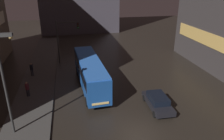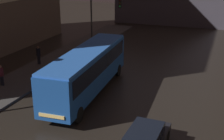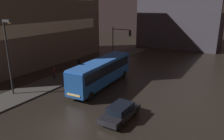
{
  "view_description": "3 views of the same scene",
  "coord_description": "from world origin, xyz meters",
  "px_view_note": "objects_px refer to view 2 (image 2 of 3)",
  "views": [
    {
      "loc": [
        -4.95,
        -13.86,
        11.56
      ],
      "look_at": [
        -0.27,
        9.26,
        1.92
      ],
      "focal_mm": 35.0,
      "sensor_mm": 36.0,
      "label": 1
    },
    {
      "loc": [
        6.4,
        -10.03,
        9.35
      ],
      "look_at": [
        -1.51,
        10.82,
        1.53
      ],
      "focal_mm": 50.0,
      "sensor_mm": 36.0,
      "label": 2
    },
    {
      "loc": [
        11.3,
        -11.84,
        9.66
      ],
      "look_at": [
        -1.64,
        9.82,
        2.16
      ],
      "focal_mm": 35.0,
      "sensor_mm": 36.0,
      "label": 3
    }
  ],
  "objects_px": {
    "bus_near": "(88,67)",
    "traffic_light_main": "(102,15)",
    "pedestrian_near": "(38,53)",
    "pedestrian_mid": "(1,73)"
  },
  "relations": [
    {
      "from": "pedestrian_mid",
      "to": "pedestrian_near",
      "type": "bearing_deg",
      "value": -64.36
    },
    {
      "from": "pedestrian_mid",
      "to": "bus_near",
      "type": "bearing_deg",
      "value": -146.63
    },
    {
      "from": "pedestrian_near",
      "to": "pedestrian_mid",
      "type": "height_order",
      "value": "pedestrian_near"
    },
    {
      "from": "bus_near",
      "to": "pedestrian_near",
      "type": "height_order",
      "value": "bus_near"
    },
    {
      "from": "traffic_light_main",
      "to": "pedestrian_near",
      "type": "bearing_deg",
      "value": -133.48
    },
    {
      "from": "pedestrian_near",
      "to": "pedestrian_mid",
      "type": "relative_size",
      "value": 1.05
    },
    {
      "from": "pedestrian_near",
      "to": "bus_near",
      "type": "bearing_deg",
      "value": 72.07
    },
    {
      "from": "pedestrian_mid",
      "to": "traffic_light_main",
      "type": "relative_size",
      "value": 0.26
    },
    {
      "from": "bus_near",
      "to": "traffic_light_main",
      "type": "height_order",
      "value": "traffic_light_main"
    },
    {
      "from": "bus_near",
      "to": "traffic_light_main",
      "type": "distance_m",
      "value": 9.63
    }
  ]
}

